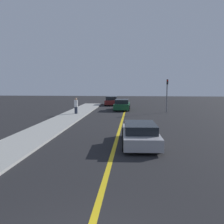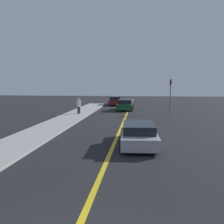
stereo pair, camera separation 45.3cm
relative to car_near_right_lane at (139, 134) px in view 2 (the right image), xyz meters
name	(u,v)px [view 2 (the right image)]	position (x,y,z in m)	size (l,w,h in m)	color
road_center_line	(124,121)	(-1.35, 8.43, -0.59)	(0.20, 60.00, 0.01)	gold
sidewalk_left	(65,120)	(-6.57, 7.90, -0.53)	(2.73, 34.94, 0.13)	#9E9E99
car_near_right_lane	(139,134)	(0.00, 0.00, 0.00)	(2.15, 4.77, 1.21)	#9E9EA3
car_ahead_center	(125,105)	(-1.75, 17.43, 0.05)	(2.00, 4.32, 1.34)	#144728
car_far_distant	(116,101)	(-3.61, 24.34, 0.04)	(1.98, 4.26, 1.33)	maroon
pedestrian_mid_group	(79,106)	(-6.38, 12.29, 0.37)	(0.37, 0.37, 1.68)	#282D3D
traffic_light	(170,92)	(3.43, 15.14, 1.73)	(0.18, 0.40, 3.75)	slate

